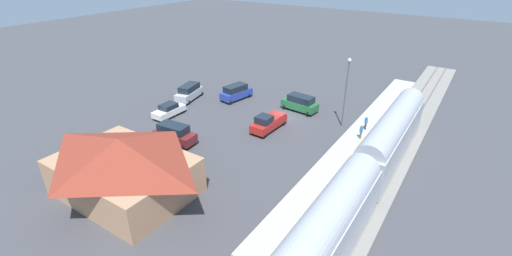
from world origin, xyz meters
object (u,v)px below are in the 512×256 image
pedestrian_waiting_far (361,131)px  light_pole_near_platform (346,85)px  suv_blue (236,92)px  pedestrian_on_platform (366,122)px  suv_green (300,103)px  station_building (123,165)px  passenger_train (364,175)px  sedan_white (169,110)px  suv_maroon (174,133)px  pickup_red (268,122)px  suv_silver (189,92)px

pedestrian_waiting_far → light_pole_near_platform: size_ratio=0.20×
pedestrian_waiting_far → suv_blue: size_ratio=0.33×
pedestrian_on_platform → suv_green: bearing=-7.8°
suv_blue → light_pole_near_platform: size_ratio=0.60×
light_pole_near_platform → station_building: bearing=64.5°
passenger_train → pedestrian_on_platform: size_ratio=20.31×
sedan_white → light_pole_near_platform: bearing=-154.1°
pedestrian_waiting_far → suv_green: (9.67, -3.90, -0.13)m
passenger_train → sedan_white: (26.85, -3.80, -1.98)m
suv_blue → light_pole_near_platform: (-16.24, -0.06, 4.17)m
station_building → suv_maroon: bearing=-71.4°
pickup_red → suv_silver: size_ratio=1.05×
pedestrian_on_platform → suv_silver: (24.87, 3.87, -0.13)m
pedestrian_waiting_far → suv_silver: (25.14, 1.26, -0.13)m
station_building → pedestrian_waiting_far: (-14.37, -20.87, -1.52)m
suv_green → light_pole_near_platform: light_pole_near_platform is taller
station_building → suv_green: (-4.70, -24.77, -1.65)m
suv_silver → suv_blue: bearing=-146.6°
suv_maroon → light_pole_near_platform: 20.73m
station_building → suv_green: size_ratio=2.45×
suv_maroon → light_pole_near_platform: bearing=-134.4°
passenger_train → pickup_red: bearing=-28.7°
suv_blue → sedan_white: bearing=68.5°
pedestrian_on_platform → pickup_red: 11.65m
pickup_red → passenger_train: bearing=151.3°
pedestrian_on_platform → pedestrian_waiting_far: same height
pickup_red → suv_maroon: suv_maroon is taller
pickup_red → pedestrian_on_platform: bearing=-149.0°
station_building → pickup_red: size_ratio=2.27×
passenger_train → light_pole_near_platform: 15.36m
sedan_white → suv_silver: (1.92, -5.91, 0.27)m
passenger_train → suv_green: passenger_train is taller
passenger_train → pedestrian_waiting_far: (3.63, -10.97, -1.58)m
sedan_white → suv_blue: size_ratio=0.87×
sedan_white → suv_maroon: size_ratio=0.90×
station_building → suv_green: bearing=-100.7°
passenger_train → station_building: (18.00, 9.90, -0.06)m
pedestrian_on_platform → suv_maroon: 22.45m
pedestrian_waiting_far → suv_blue: 19.57m
light_pole_near_platform → passenger_train: bearing=116.6°
station_building → light_pole_near_platform: bearing=-115.5°
pedestrian_on_platform → suv_green: (9.40, -1.28, -0.13)m
station_building → light_pole_near_platform: 26.12m
sedan_white → light_pole_near_platform: 22.74m
station_building → pickup_red: station_building is taller
pedestrian_on_platform → suv_maroon: (17.10, 14.54, -0.13)m
pickup_red → light_pole_near_platform: size_ratio=0.64×
pedestrian_on_platform → suv_blue: bearing=0.3°
pedestrian_waiting_far → light_pole_near_platform: 5.75m
pickup_red → suv_silver: 15.04m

